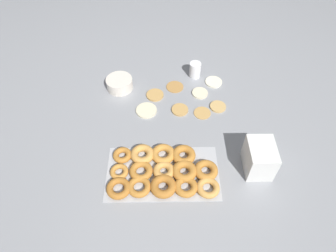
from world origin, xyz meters
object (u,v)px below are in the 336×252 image
object	(u,v)px
pancake_0	(146,110)
batter_bowl	(120,84)
donut_tray	(163,171)
pancake_4	(175,87)
pancake_7	(202,113)
pancake_3	(155,95)
pancake_6	(214,82)
pancake_2	(180,110)
paper_cup	(195,70)
pancake_1	(200,93)
pancake_5	(218,107)
container_stack	(259,158)

from	to	relation	value
pancake_0	batter_bowl	size ratio (longest dim) A/B	0.76
pancake_0	donut_tray	distance (m)	0.40
pancake_4	pancake_7	distance (m)	0.25
pancake_3	pancake_6	xyz separation A→B (m)	(0.34, 0.10, -0.00)
pancake_2	pancake_3	world-z (taller)	same
pancake_2	pancake_3	bearing A→B (deg)	139.68
pancake_0	donut_tray	world-z (taller)	donut_tray
donut_tray	paper_cup	xyz separation A→B (m)	(0.19, 0.67, 0.03)
pancake_1	paper_cup	xyz separation A→B (m)	(-0.02, 0.15, 0.04)
pancake_5	pancake_6	world-z (taller)	same
pancake_1	pancake_2	xyz separation A→B (m)	(-0.12, -0.13, -0.00)
pancake_1	container_stack	xyz separation A→B (m)	(0.22, -0.48, 0.07)
pancake_0	pancake_7	distance (m)	0.30
donut_tray	pancake_4	bearing A→B (deg)	83.23
pancake_3	paper_cup	bearing A→B (deg)	35.16
pancake_0	pancake_2	bearing A→B (deg)	0.64
pancake_1	pancake_7	bearing A→B (deg)	-89.80
pancake_1	container_stack	size ratio (longest dim) A/B	0.58
pancake_0	container_stack	xyz separation A→B (m)	(0.51, -0.36, 0.07)
pancake_7	pancake_5	bearing A→B (deg)	27.42
pancake_5	container_stack	xyz separation A→B (m)	(0.13, -0.38, 0.07)
pancake_0	pancake_6	size ratio (longest dim) A/B	1.15
donut_tray	container_stack	distance (m)	0.43
pancake_5	batter_bowl	distance (m)	0.56
pancake_5	pancake_3	bearing A→B (deg)	164.60
pancake_5	pancake_1	bearing A→B (deg)	129.95
pancake_7	batter_bowl	bearing A→B (deg)	155.50
pancake_3	pancake_5	distance (m)	0.35
pancake_2	donut_tray	xyz separation A→B (m)	(-0.09, -0.39, 0.01)
pancake_1	paper_cup	world-z (taller)	paper_cup
pancake_4	paper_cup	xyz separation A→B (m)	(0.12, 0.10, 0.04)
donut_tray	paper_cup	bearing A→B (deg)	74.32
pancake_2	pancake_0	bearing A→B (deg)	-179.36
pancake_2	pancake_5	xyz separation A→B (m)	(0.21, 0.02, -0.00)
pancake_7	pancake_6	bearing A→B (deg)	70.37
container_stack	pancake_1	bearing A→B (deg)	114.13
pancake_5	pancake_7	xyz separation A→B (m)	(-0.09, -0.05, -0.00)
pancake_4	pancake_7	size ratio (longest dim) A/B	1.09
pancake_3	pancake_6	bearing A→B (deg)	16.96
pancake_7	container_stack	size ratio (longest dim) A/B	0.59
pancake_1	pancake_4	distance (m)	0.15
pancake_3	pancake_7	distance (m)	0.29
pancake_4	pancake_2	bearing A→B (deg)	-83.20
pancake_1	batter_bowl	world-z (taller)	batter_bowl
pancake_1	pancake_5	size ratio (longest dim) A/B	1.03
pancake_3	pancake_6	size ratio (longest dim) A/B	0.99
pancake_2	pancake_4	world-z (taller)	pancake_2
pancake_1	pancake_6	size ratio (longest dim) A/B	0.92
pancake_5	donut_tray	size ratio (longest dim) A/B	0.17
pancake_4	batter_bowl	distance (m)	0.31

